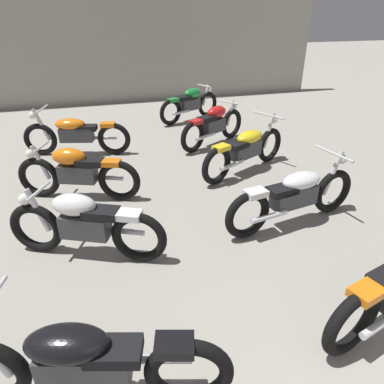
# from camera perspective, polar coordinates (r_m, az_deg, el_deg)

# --- Properties ---
(back_wall) EXTENTS (12.89, 0.24, 3.60)m
(back_wall) POSITION_cam_1_polar(r_m,az_deg,el_deg) (11.79, -11.60, 22.79)
(back_wall) COLOR #9E998E
(back_wall) RESTS_ON ground
(motorcycle_left_row_1) EXTENTS (2.11, 0.86, 0.97)m
(motorcycle_left_row_1) POSITION_cam_1_polar(r_m,az_deg,el_deg) (2.93, -17.25, -24.92)
(motorcycle_left_row_1) COLOR black
(motorcycle_left_row_1) RESTS_ON ground
(motorcycle_left_row_2) EXTENTS (1.83, 0.94, 0.88)m
(motorcycle_left_row_2) POSITION_cam_1_polar(r_m,az_deg,el_deg) (4.35, -17.07, -4.99)
(motorcycle_left_row_2) COLOR black
(motorcycle_left_row_2) RESTS_ON ground
(motorcycle_left_row_3) EXTENTS (1.87, 0.83, 0.88)m
(motorcycle_left_row_3) POSITION_cam_1_polar(r_m,az_deg,el_deg) (5.75, -18.17, 3.13)
(motorcycle_left_row_3) COLOR black
(motorcycle_left_row_3) RESTS_ON ground
(motorcycle_left_row_4) EXTENTS (2.12, 0.82, 0.97)m
(motorcycle_left_row_4) POSITION_cam_1_polar(r_m,az_deg,el_deg) (7.60, -18.35, 8.98)
(motorcycle_left_row_4) COLOR black
(motorcycle_left_row_4) RESTS_ON ground
(motorcycle_right_row_2) EXTENTS (2.16, 0.74, 0.97)m
(motorcycle_right_row_2) POSITION_cam_1_polar(r_m,az_deg,el_deg) (5.00, 16.34, -0.45)
(motorcycle_right_row_2) COLOR black
(motorcycle_right_row_2) RESTS_ON ground
(motorcycle_right_row_3) EXTENTS (1.99, 1.11, 0.97)m
(motorcycle_right_row_3) POSITION_cam_1_polar(r_m,az_deg,el_deg) (6.50, 8.75, 7.00)
(motorcycle_right_row_3) COLOR black
(motorcycle_right_row_3) RESTS_ON ground
(motorcycle_right_row_4) EXTENTS (1.77, 1.07, 0.88)m
(motorcycle_right_row_4) POSITION_cam_1_polar(r_m,az_deg,el_deg) (7.82, 3.55, 10.90)
(motorcycle_right_row_4) COLOR black
(motorcycle_right_row_4) RESTS_ON ground
(motorcycle_right_row_5) EXTENTS (1.84, 0.92, 0.88)m
(motorcycle_right_row_5) POSITION_cam_1_polar(r_m,az_deg,el_deg) (9.64, -0.32, 14.19)
(motorcycle_right_row_5) COLOR black
(motorcycle_right_row_5) RESTS_ON ground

